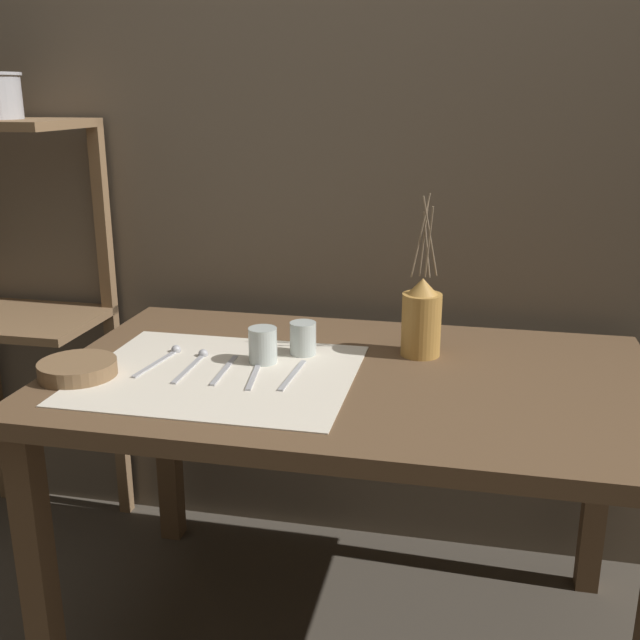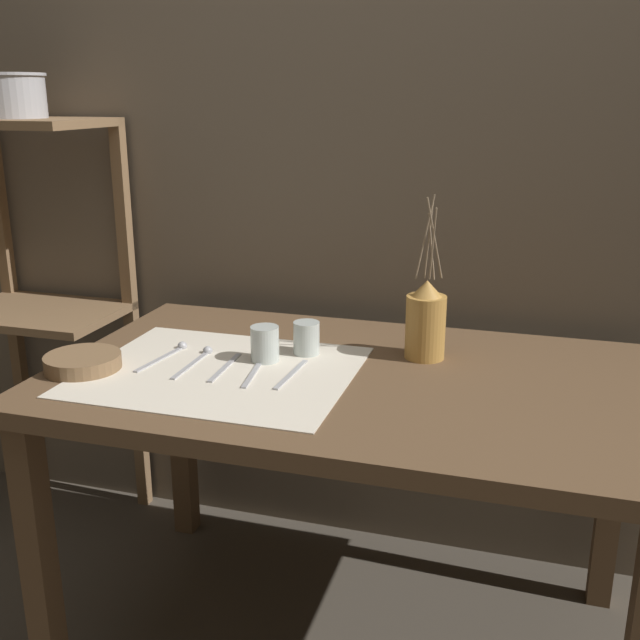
{
  "view_description": "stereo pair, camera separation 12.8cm",
  "coord_description": "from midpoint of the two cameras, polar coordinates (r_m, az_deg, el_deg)",
  "views": [
    {
      "loc": [
        0.26,
        -1.57,
        1.34
      ],
      "look_at": [
        -0.07,
        0.0,
        0.85
      ],
      "focal_mm": 42.0,
      "sensor_mm": 36.0,
      "label": 1
    },
    {
      "loc": [
        0.39,
        -1.54,
        1.34
      ],
      "look_at": [
        -0.07,
        0.0,
        0.85
      ],
      "focal_mm": 42.0,
      "sensor_mm": 36.0,
      "label": 2
    }
  ],
  "objects": [
    {
      "name": "wooden_table",
      "position": [
        1.73,
        4.45,
        -6.76
      ],
      "size": [
        1.36,
        0.82,
        0.73
      ],
      "color": "brown",
      "rests_on": "ground_plane"
    },
    {
      "name": "pitcher_with_flowers",
      "position": [
        1.79,
        10.08,
        -0.15
      ],
      "size": [
        0.09,
        0.09,
        0.39
      ],
      "color": "#B7843D",
      "rests_on": "wooden_table"
    },
    {
      "name": "ground_plane",
      "position": [
        2.08,
        4.01,
        -23.18
      ],
      "size": [
        12.0,
        12.0,
        0.0
      ],
      "primitive_type": "plane",
      "color": "#473F35"
    },
    {
      "name": "fork_outer",
      "position": [
        1.69,
        -2.93,
        -4.04
      ],
      "size": [
        0.04,
        0.19,
        0.0
      ],
      "color": "#A8A8AD",
      "rests_on": "wooden_table"
    },
    {
      "name": "linen_cloth",
      "position": [
        1.71,
        -5.52,
        -3.93
      ],
      "size": [
        0.6,
        0.51,
        0.0
      ],
      "color": "beige",
      "rests_on": "wooden_table"
    },
    {
      "name": "wooden_bowl",
      "position": [
        1.78,
        -15.68,
        -3.15
      ],
      "size": [
        0.17,
        0.17,
        0.04
      ],
      "color": "brown",
      "rests_on": "wooden_table"
    },
    {
      "name": "metal_pot_large",
      "position": [
        2.31,
        -20.88,
        15.78
      ],
      "size": [
        0.19,
        0.19,
        0.12
      ],
      "color": "#A8A8AD",
      "rests_on": "wooden_shelf_unit"
    },
    {
      "name": "glass_tumbler_far",
      "position": [
        1.8,
        0.99,
        -1.4
      ],
      "size": [
        0.06,
        0.06,
        0.08
      ],
      "color": "#B7C1BC",
      "rests_on": "wooden_table"
    },
    {
      "name": "stone_wall_back",
      "position": [
        2.1,
        7.92,
        13.08
      ],
      "size": [
        7.0,
        0.06,
        2.4
      ],
      "color": "brown",
      "rests_on": "ground_plane"
    },
    {
      "name": "glass_tumbler_near",
      "position": [
        1.75,
        -2.15,
        -1.84
      ],
      "size": [
        0.07,
        0.07,
        0.08
      ],
      "color": "#B7C1BC",
      "rests_on": "wooden_table"
    },
    {
      "name": "spoon_inner",
      "position": [
        1.8,
        -7.03,
        -2.79
      ],
      "size": [
        0.02,
        0.2,
        0.02
      ],
      "color": "#A8A8AD",
      "rests_on": "wooden_table"
    },
    {
      "name": "fork_inner",
      "position": [
        1.68,
        -0.04,
        -4.19
      ],
      "size": [
        0.02,
        0.19,
        0.0
      ],
      "color": "#A8A8AD",
      "rests_on": "wooden_table"
    },
    {
      "name": "spoon_outer",
      "position": [
        1.84,
        -9.15,
        -2.38
      ],
      "size": [
        0.04,
        0.2,
        0.02
      ],
      "color": "#A8A8AD",
      "rests_on": "wooden_table"
    },
    {
      "name": "knife_center",
      "position": [
        1.72,
        -5.15,
        -3.64
      ],
      "size": [
        0.02,
        0.19,
        0.0
      ],
      "color": "#A8A8AD",
      "rests_on": "wooden_table"
    },
    {
      "name": "wooden_shelf_unit",
      "position": [
        2.39,
        -19.04,
        4.91
      ],
      "size": [
        0.48,
        0.35,
        1.27
      ],
      "color": "brown",
      "rests_on": "ground_plane"
    }
  ]
}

